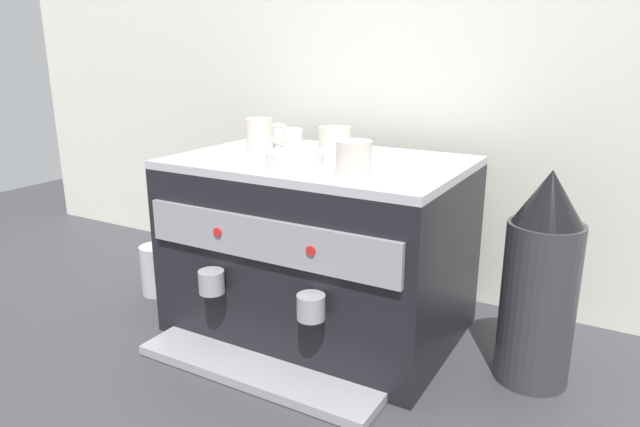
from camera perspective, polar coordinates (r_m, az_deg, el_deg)
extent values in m
plane|color=#38383D|center=(1.45, 0.00, -10.99)|extent=(4.00, 4.00, 0.00)
cube|color=silver|center=(1.60, 6.32, 13.44)|extent=(2.80, 0.03, 1.18)
cube|color=black|center=(1.37, 0.00, -3.51)|extent=(0.65, 0.44, 0.40)
cube|color=#B7B7BC|center=(1.31, 0.00, 5.14)|extent=(0.65, 0.44, 0.02)
cube|color=#939399|center=(1.16, -5.61, -2.67)|extent=(0.60, 0.01, 0.09)
cylinder|color=red|center=(1.22, -10.19, -1.86)|extent=(0.02, 0.01, 0.02)
cylinder|color=red|center=(1.09, -0.92, -3.75)|extent=(0.02, 0.01, 0.02)
cube|color=#939399|center=(1.25, -6.46, -15.39)|extent=(0.56, 0.12, 0.02)
cylinder|color=#939399|center=(1.25, -10.79, -6.72)|extent=(0.06, 0.06, 0.05)
cylinder|color=#939399|center=(1.12, -0.91, -9.32)|extent=(0.06, 0.06, 0.05)
cylinder|color=beige|center=(1.15, 3.39, 5.63)|extent=(0.07, 0.07, 0.07)
torus|color=beige|center=(1.19, 4.31, 6.01)|extent=(0.02, 0.05, 0.05)
cylinder|color=beige|center=(1.43, -6.05, 7.91)|extent=(0.07, 0.07, 0.08)
torus|color=beige|center=(1.43, -4.16, 7.94)|extent=(0.05, 0.04, 0.06)
cylinder|color=beige|center=(1.37, 1.38, 7.32)|extent=(0.08, 0.08, 0.06)
torus|color=beige|center=(1.41, 2.32, 7.59)|extent=(0.01, 0.05, 0.05)
cylinder|color=silver|center=(1.22, -2.52, 5.46)|extent=(0.13, 0.13, 0.03)
cylinder|color=silver|center=(1.22, -2.51, 4.90)|extent=(0.07, 0.07, 0.01)
cylinder|color=silver|center=(1.52, -3.46, 7.69)|extent=(0.09, 0.09, 0.04)
cylinder|color=silver|center=(1.52, -3.45, 7.16)|extent=(0.05, 0.05, 0.01)
cylinder|color=#333338|center=(1.24, 20.92, -8.41)|extent=(0.15, 0.15, 0.34)
cone|color=black|center=(1.17, 22.01, 1.54)|extent=(0.13, 0.13, 0.11)
cylinder|color=#B7B7BC|center=(1.66, -15.93, -5.41)|extent=(0.09, 0.09, 0.14)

